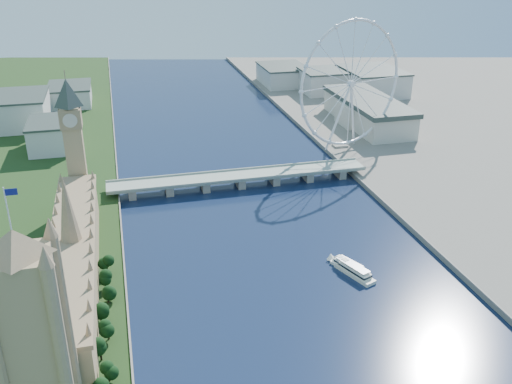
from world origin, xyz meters
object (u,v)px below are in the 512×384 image
object	(u,v)px
tour_boat_far	(355,275)
london_eye	(351,84)
tour_boat_near	(349,270)
victoria_tower	(32,334)

from	to	relation	value
tour_boat_far	london_eye	bearing A→B (deg)	48.12
tour_boat_near	tour_boat_far	world-z (taller)	tour_boat_far
london_eye	tour_boat_near	xyz separation A→B (m)	(-82.78, -205.19, -67.52)
london_eye	tour_boat_far	bearing A→B (deg)	-111.14
victoria_tower	tour_boat_far	world-z (taller)	victoria_tower
victoria_tower	tour_boat_near	distance (m)	204.02
victoria_tower	london_eye	xyz separation A→B (m)	(254.98, 300.08, 13.03)
tour_boat_near	tour_boat_far	distance (m)	6.43
london_eye	tour_boat_far	world-z (taller)	london_eye
victoria_tower	tour_boat_near	size ratio (longest dim) A/B	3.75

